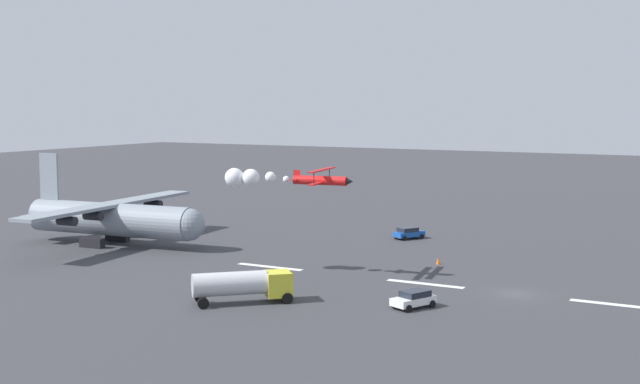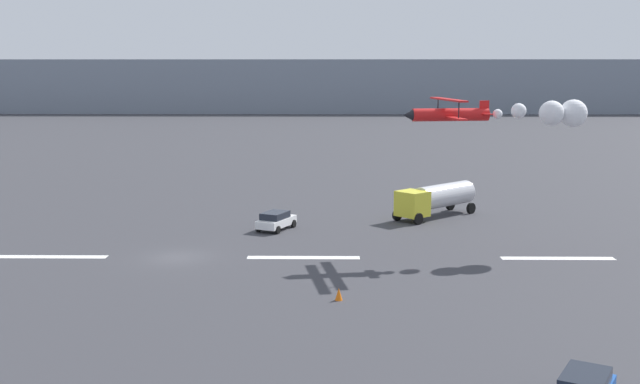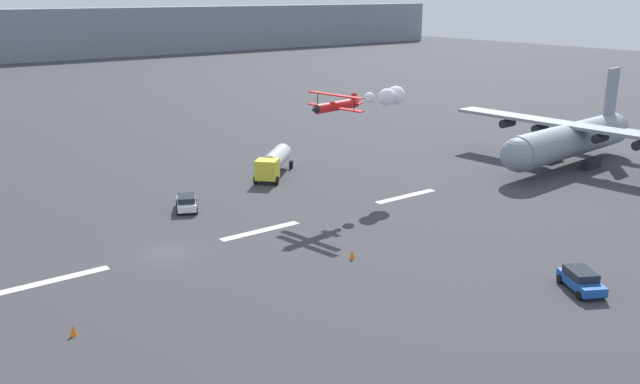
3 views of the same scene
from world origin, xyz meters
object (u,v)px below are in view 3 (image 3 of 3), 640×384
stunt_biplane_red (375,99)px  airport_staff_sedan (186,202)px  cargo_transport_plane (565,140)px  traffic_cone_near (73,330)px  followme_car_yellow (581,280)px  traffic_cone_far (352,255)px  fuel_tanker_truck (274,161)px

stunt_biplane_red → airport_staff_sedan: bearing=161.9°
cargo_transport_plane → airport_staff_sedan: cargo_transport_plane is taller
airport_staff_sedan → traffic_cone_near: airport_staff_sedan is taller
followme_car_yellow → traffic_cone_far: bearing=123.1°
cargo_transport_plane → stunt_biplane_red: bearing=166.8°
stunt_biplane_red → followme_car_yellow: (-4.48, -27.90, -9.24)m
airport_staff_sedan → fuel_tanker_truck: bearing=22.1°
fuel_tanker_truck → followme_car_yellow: 39.77m
airport_staff_sedan → traffic_cone_near: 25.50m
cargo_transport_plane → fuel_tanker_truck: cargo_transport_plane is taller
cargo_transport_plane → fuel_tanker_truck: bearing=149.6°
cargo_transport_plane → followme_car_yellow: (-29.99, -21.90, -2.62)m
fuel_tanker_truck → traffic_cone_far: fuel_tanker_truck is taller
airport_staff_sedan → traffic_cone_near: bearing=-132.0°
airport_staff_sedan → traffic_cone_near: (-17.05, -18.96, -0.44)m
cargo_transport_plane → followme_car_yellow: cargo_transport_plane is taller
fuel_tanker_truck → airport_staff_sedan: fuel_tanker_truck is taller
fuel_tanker_truck → traffic_cone_far: size_ratio=10.74×
cargo_transport_plane → airport_staff_sedan: size_ratio=7.16×
cargo_transport_plane → traffic_cone_near: (-61.47, -6.80, -3.06)m
traffic_cone_near → traffic_cone_far: same height
fuel_tanker_truck → followme_car_yellow: bearing=-89.4°
fuel_tanker_truck → traffic_cone_near: size_ratio=10.74×
cargo_transport_plane → airport_staff_sedan: 46.13m
fuel_tanker_truck → followme_car_yellow: (0.44, -39.75, -0.93)m
cargo_transport_plane → fuel_tanker_truck: size_ratio=3.92×
followme_car_yellow → traffic_cone_near: bearing=154.4°
traffic_cone_far → cargo_transport_plane: bearing=10.7°
fuel_tanker_truck → followme_car_yellow: size_ratio=1.81×
cargo_transport_plane → airport_staff_sedan: (-44.42, 12.17, -2.62)m
followme_car_yellow → traffic_cone_far: 17.28m
fuel_tanker_truck → airport_staff_sedan: size_ratio=1.83×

